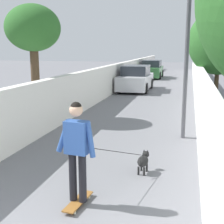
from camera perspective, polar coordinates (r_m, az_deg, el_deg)
ground_plane at (r=16.92m, az=7.23°, el=2.81°), size 80.00×80.00×0.00m
wall_left at (r=15.34m, az=-2.57°, el=5.06°), size 48.00×0.30×1.64m
fence_right at (r=14.71m, az=15.71°, el=4.55°), size 48.00×0.30×1.75m
tree_right_mid at (r=15.65m, az=19.13°, el=12.11°), size 2.87×2.87×4.42m
tree_left_far at (r=11.44m, az=-14.35°, el=14.41°), size 1.93×1.93×4.10m
lamp_post at (r=9.08m, az=13.77°, el=13.95°), size 0.36×0.36×4.42m
skateboard at (r=5.49m, az=-6.23°, el=-16.05°), size 0.82×0.29×0.08m
person_skateboarder at (r=5.10m, az=-6.48°, el=-5.92°), size 0.26×0.72×1.70m
dog at (r=6.67m, az=5.73°, el=-8.87°), size 1.94×0.99×1.06m
car_near at (r=19.22m, az=4.39°, el=6.09°), size 4.15×1.80×1.54m
car_far at (r=27.34m, az=7.32°, el=7.73°), size 3.91×1.80×1.54m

